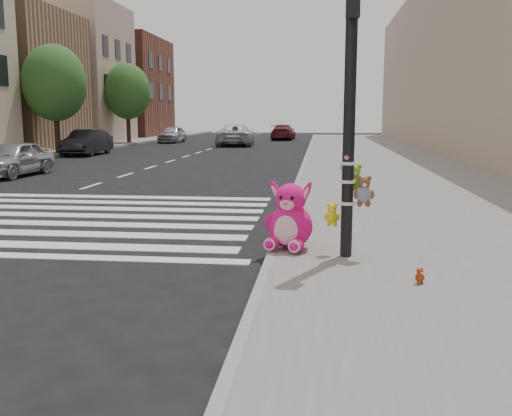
% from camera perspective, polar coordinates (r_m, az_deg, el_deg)
% --- Properties ---
extents(ground, '(120.00, 120.00, 0.00)m').
position_cam_1_polar(ground, '(6.78, -13.18, -8.93)').
color(ground, black).
rests_on(ground, ground).
extents(sidewalk_near, '(7.00, 80.00, 0.14)m').
position_cam_1_polar(sidewalk_near, '(16.42, 16.15, 1.89)').
color(sidewalk_near, slate).
rests_on(sidewalk_near, ground).
extents(curb_edge, '(0.12, 80.00, 0.15)m').
position_cam_1_polar(curb_edge, '(16.20, 4.03, 2.14)').
color(curb_edge, gray).
rests_on(curb_edge, ground).
extents(crosswalk, '(11.00, 6.00, 0.01)m').
position_cam_1_polar(crosswalk, '(13.28, -24.07, -0.53)').
color(crosswalk, silver).
rests_on(crosswalk, ground).
extents(bld_far_c, '(6.00, 8.00, 8.00)m').
position_cam_1_polar(bld_far_c, '(36.68, -22.94, 11.61)').
color(bld_far_c, '#926F4E').
rests_on(bld_far_c, ground).
extents(bld_far_d, '(6.00, 8.00, 10.00)m').
position_cam_1_polar(bld_far_d, '(44.81, -17.29, 12.67)').
color(bld_far_d, tan).
rests_on(bld_far_d, ground).
extents(bld_far_e, '(6.00, 10.00, 9.00)m').
position_cam_1_polar(bld_far_e, '(55.04, -12.59, 11.65)').
color(bld_far_e, brown).
rests_on(bld_far_e, ground).
extents(signal_pole, '(0.68, 0.50, 4.00)m').
position_cam_1_polar(signal_pole, '(7.88, 9.47, 7.07)').
color(signal_pole, black).
rests_on(signal_pole, sidewalk_near).
extents(tree_far_b, '(3.20, 3.20, 5.44)m').
position_cam_1_polar(tree_far_b, '(31.14, -19.51, 11.69)').
color(tree_far_b, '#382619').
rests_on(tree_far_b, sidewalk_far).
extents(tree_far_c, '(3.20, 3.20, 5.44)m').
position_cam_1_polar(tree_far_c, '(41.33, -12.75, 11.29)').
color(tree_far_c, '#382619').
rests_on(tree_far_c, sidewalk_far).
extents(pink_bunny, '(0.78, 0.87, 1.03)m').
position_cam_1_polar(pink_bunny, '(8.38, 3.40, -1.26)').
color(pink_bunny, '#F61480').
rests_on(pink_bunny, sidewalk_near).
extents(red_teddy, '(0.16, 0.14, 0.19)m').
position_cam_1_polar(red_teddy, '(6.97, 16.04, -6.54)').
color(red_teddy, '#A63310').
rests_on(red_teddy, sidewalk_near).
extents(car_silver_far, '(1.57, 3.62, 1.21)m').
position_cam_1_polar(car_silver_far, '(21.15, -23.13, 4.57)').
color(car_silver_far, '#A8A9AD').
rests_on(car_silver_far, ground).
extents(car_dark_far, '(1.46, 4.02, 1.32)m').
position_cam_1_polar(car_dark_far, '(30.95, -16.51, 6.31)').
color(car_dark_far, black).
rests_on(car_dark_far, ground).
extents(car_white_near, '(2.76, 5.29, 1.42)m').
position_cam_1_polar(car_white_near, '(38.80, -2.04, 7.31)').
color(car_white_near, silver).
rests_on(car_white_near, ground).
extents(car_maroon_near, '(1.92, 4.40, 1.26)m').
position_cam_1_polar(car_maroon_near, '(47.40, 2.74, 7.58)').
color(car_maroon_near, '#5B1A22').
rests_on(car_maroon_near, ground).
extents(car_silver_deep, '(1.62, 3.70, 1.24)m').
position_cam_1_polar(car_silver_deep, '(43.26, -8.36, 7.31)').
color(car_silver_deep, '#B9B9BE').
rests_on(car_silver_deep, ground).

